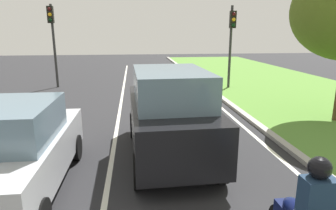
{
  "coord_description": "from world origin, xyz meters",
  "views": [
    {
      "loc": [
        -0.08,
        1.75,
        3.18
      ],
      "look_at": [
        0.83,
        9.56,
        1.2
      ],
      "focal_mm": 31.41,
      "sensor_mm": 36.0,
      "label": 1
    }
  ],
  "objects_px": {
    "car_suv_ahead": "(170,113)",
    "traffic_light_near_right": "(232,34)",
    "traffic_light_overhead_left": "(52,31)",
    "rider_person": "(316,199)",
    "car_sedan_left_lane": "(16,150)"
  },
  "relations": [
    {
      "from": "car_sedan_left_lane",
      "to": "rider_person",
      "type": "relative_size",
      "value": 3.7
    },
    {
      "from": "traffic_light_overhead_left",
      "to": "traffic_light_near_right",
      "type": "bearing_deg",
      "value": -8.76
    },
    {
      "from": "traffic_light_near_right",
      "to": "traffic_light_overhead_left",
      "type": "bearing_deg",
      "value": 171.24
    },
    {
      "from": "car_suv_ahead",
      "to": "traffic_light_near_right",
      "type": "height_order",
      "value": "traffic_light_near_right"
    },
    {
      "from": "traffic_light_overhead_left",
      "to": "rider_person",
      "type": "bearing_deg",
      "value": -65.51
    },
    {
      "from": "car_suv_ahead",
      "to": "rider_person",
      "type": "relative_size",
      "value": 3.91
    },
    {
      "from": "car_suv_ahead",
      "to": "car_sedan_left_lane",
      "type": "relative_size",
      "value": 1.05
    },
    {
      "from": "car_sedan_left_lane",
      "to": "traffic_light_near_right",
      "type": "relative_size",
      "value": 0.95
    },
    {
      "from": "traffic_light_near_right",
      "to": "traffic_light_overhead_left",
      "type": "relative_size",
      "value": 0.98
    },
    {
      "from": "car_sedan_left_lane",
      "to": "rider_person",
      "type": "distance_m",
      "value": 5.27
    },
    {
      "from": "car_sedan_left_lane",
      "to": "traffic_light_overhead_left",
      "type": "height_order",
      "value": "traffic_light_overhead_left"
    },
    {
      "from": "car_sedan_left_lane",
      "to": "traffic_light_overhead_left",
      "type": "xyz_separation_m",
      "value": [
        -2.1,
        11.78,
        2.28
      ]
    },
    {
      "from": "car_sedan_left_lane",
      "to": "traffic_light_near_right",
      "type": "bearing_deg",
      "value": 53.59
    },
    {
      "from": "rider_person",
      "to": "traffic_light_near_right",
      "type": "xyz_separation_m",
      "value": [
        3.2,
        12.98,
        1.85
      ]
    },
    {
      "from": "traffic_light_near_right",
      "to": "rider_person",
      "type": "bearing_deg",
      "value": -103.84
    }
  ]
}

